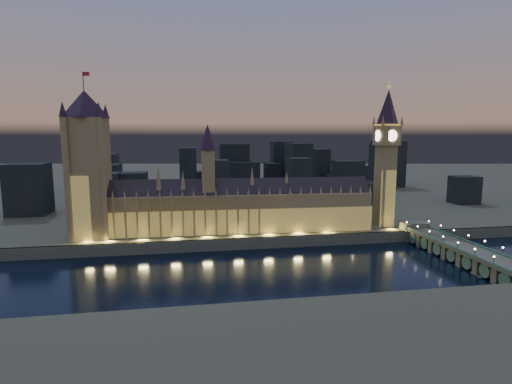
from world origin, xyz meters
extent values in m
plane|color=black|center=(0.00, 0.00, 0.00)|extent=(2000.00, 2000.00, 0.00)
cube|color=#3F452C|center=(0.00, 520.00, 4.00)|extent=(2000.00, 960.00, 8.00)
cube|color=brown|center=(0.00, 41.00, 4.00)|extent=(2000.00, 2.50, 8.00)
cube|color=olive|center=(-8.66, 62.00, 22.00)|extent=(200.61, 27.44, 28.00)
cube|color=#AF9644|center=(-8.66, 51.75, 17.00)|extent=(200.00, 0.50, 18.00)
cube|color=black|center=(-8.66, 62.00, 39.00)|extent=(200.47, 23.71, 16.26)
cube|color=olive|center=(-28.66, 62.00, 52.00)|extent=(9.00, 9.00, 32.00)
cone|color=#2A1A2C|center=(-28.66, 62.00, 77.00)|extent=(13.00, 13.00, 18.00)
cube|color=olive|center=(-108.66, 51.40, 22.00)|extent=(1.20, 1.20, 28.00)
cone|color=olive|center=(-108.66, 52.00, 39.00)|extent=(2.00, 2.00, 6.00)
cube|color=olive|center=(-100.97, 51.40, 22.00)|extent=(1.20, 1.20, 28.00)
cone|color=olive|center=(-100.97, 52.00, 39.00)|extent=(2.00, 2.00, 6.00)
cube|color=olive|center=(-93.28, 51.40, 22.00)|extent=(1.20, 1.20, 28.00)
cone|color=olive|center=(-93.28, 52.00, 39.00)|extent=(2.00, 2.00, 6.00)
cube|color=olive|center=(-85.59, 51.40, 22.00)|extent=(1.20, 1.20, 28.00)
cone|color=olive|center=(-85.59, 52.00, 39.00)|extent=(2.00, 2.00, 6.00)
cube|color=olive|center=(-77.90, 51.40, 22.00)|extent=(1.20, 1.20, 28.00)
cone|color=olive|center=(-77.90, 52.00, 39.00)|extent=(2.00, 2.00, 6.00)
cube|color=olive|center=(-70.20, 51.40, 22.00)|extent=(1.20, 1.20, 28.00)
cone|color=olive|center=(-70.20, 52.00, 39.00)|extent=(2.00, 2.00, 6.00)
cube|color=olive|center=(-62.51, 51.40, 22.00)|extent=(1.20, 1.20, 28.00)
cone|color=olive|center=(-62.51, 52.00, 39.00)|extent=(2.00, 2.00, 6.00)
cube|color=olive|center=(-54.82, 51.40, 22.00)|extent=(1.20, 1.20, 28.00)
cone|color=olive|center=(-54.82, 52.00, 39.00)|extent=(2.00, 2.00, 6.00)
cube|color=olive|center=(-47.13, 51.40, 22.00)|extent=(1.20, 1.20, 28.00)
cone|color=olive|center=(-47.13, 52.00, 39.00)|extent=(2.00, 2.00, 6.00)
cube|color=olive|center=(-39.43, 51.40, 22.00)|extent=(1.20, 1.20, 28.00)
cone|color=olive|center=(-39.43, 52.00, 39.00)|extent=(2.00, 2.00, 6.00)
cube|color=olive|center=(-31.74, 51.40, 22.00)|extent=(1.20, 1.20, 28.00)
cone|color=olive|center=(-31.74, 52.00, 39.00)|extent=(2.00, 2.00, 6.00)
cube|color=olive|center=(-24.05, 51.40, 22.00)|extent=(1.20, 1.20, 28.00)
cone|color=olive|center=(-24.05, 52.00, 39.00)|extent=(2.00, 2.00, 6.00)
cube|color=olive|center=(-16.36, 51.40, 22.00)|extent=(1.20, 1.20, 28.00)
cone|color=olive|center=(-16.36, 52.00, 39.00)|extent=(2.00, 2.00, 6.00)
cube|color=olive|center=(-8.66, 51.40, 22.00)|extent=(1.20, 1.20, 28.00)
cone|color=olive|center=(-8.66, 52.00, 39.00)|extent=(2.00, 2.00, 6.00)
cube|color=olive|center=(-0.97, 51.40, 22.00)|extent=(1.20, 1.20, 28.00)
cone|color=olive|center=(-0.97, 52.00, 39.00)|extent=(2.00, 2.00, 6.00)
cube|color=olive|center=(6.72, 51.40, 22.00)|extent=(1.20, 1.20, 28.00)
cone|color=olive|center=(6.72, 52.00, 39.00)|extent=(2.00, 2.00, 6.00)
cube|color=olive|center=(14.41, 51.40, 22.00)|extent=(1.20, 1.20, 28.00)
cone|color=olive|center=(14.41, 52.00, 39.00)|extent=(2.00, 2.00, 6.00)
cube|color=olive|center=(22.10, 51.40, 22.00)|extent=(1.20, 1.20, 28.00)
cone|color=olive|center=(22.10, 52.00, 39.00)|extent=(2.00, 2.00, 6.00)
cube|color=olive|center=(29.80, 51.40, 22.00)|extent=(1.20, 1.20, 28.00)
cone|color=olive|center=(29.80, 52.00, 39.00)|extent=(2.00, 2.00, 6.00)
cube|color=olive|center=(37.49, 51.40, 22.00)|extent=(1.20, 1.20, 28.00)
cone|color=olive|center=(37.49, 52.00, 39.00)|extent=(2.00, 2.00, 6.00)
cube|color=olive|center=(45.18, 51.40, 22.00)|extent=(1.20, 1.20, 28.00)
cone|color=olive|center=(45.18, 52.00, 39.00)|extent=(2.00, 2.00, 6.00)
cube|color=olive|center=(52.87, 51.40, 22.00)|extent=(1.20, 1.20, 28.00)
cone|color=olive|center=(52.87, 52.00, 39.00)|extent=(2.00, 2.00, 6.00)
cube|color=olive|center=(60.57, 51.40, 22.00)|extent=(1.20, 1.20, 28.00)
cone|color=olive|center=(60.57, 52.00, 39.00)|extent=(2.00, 2.00, 6.00)
cube|color=olive|center=(68.26, 51.40, 22.00)|extent=(1.20, 1.20, 28.00)
cone|color=olive|center=(68.26, 52.00, 39.00)|extent=(2.00, 2.00, 6.00)
cube|color=olive|center=(75.95, 51.40, 22.00)|extent=(1.20, 1.20, 28.00)
cone|color=olive|center=(75.95, 52.00, 39.00)|extent=(2.00, 2.00, 6.00)
cube|color=olive|center=(83.64, 51.40, 22.00)|extent=(1.20, 1.20, 28.00)
cone|color=olive|center=(83.64, 52.00, 39.00)|extent=(2.00, 2.00, 6.00)
cube|color=olive|center=(91.34, 51.40, 22.00)|extent=(1.20, 1.20, 28.00)
cone|color=olive|center=(91.34, 52.00, 39.00)|extent=(2.00, 2.00, 6.00)
cone|color=olive|center=(-63.66, 62.00, 49.00)|extent=(4.40, 4.40, 18.00)
cone|color=olive|center=(-46.66, 62.00, 47.00)|extent=(4.40, 4.40, 14.00)
cone|color=olive|center=(3.34, 62.00, 48.00)|extent=(4.40, 4.40, 16.00)
cone|color=olive|center=(29.34, 62.00, 46.00)|extent=(4.40, 4.40, 12.00)
cube|color=olive|center=(-110.00, 62.00, 49.12)|extent=(24.86, 24.86, 82.24)
cube|color=#AF9644|center=(-110.00, 50.80, 30.00)|extent=(22.00, 0.50, 44.00)
cone|color=#2A1A2C|center=(-110.00, 62.00, 99.24)|extent=(31.68, 31.68, 18.00)
cylinder|color=black|center=(-110.00, 62.00, 114.24)|extent=(0.50, 0.50, 12.00)
cube|color=red|center=(-107.80, 62.00, 118.74)|extent=(4.00, 0.15, 2.50)
cylinder|color=olive|center=(-121.00, 51.00, 49.12)|extent=(4.40, 4.40, 82.24)
cone|color=#2A1A2C|center=(-121.00, 51.00, 95.24)|extent=(5.20, 5.20, 10.00)
cylinder|color=olive|center=(-121.00, 73.00, 49.12)|extent=(4.40, 4.40, 82.24)
cone|color=#2A1A2C|center=(-121.00, 73.00, 95.24)|extent=(5.20, 5.20, 10.00)
cylinder|color=olive|center=(-99.00, 51.00, 49.12)|extent=(4.40, 4.40, 82.24)
cone|color=#2A1A2C|center=(-99.00, 51.00, 95.24)|extent=(5.20, 5.20, 10.00)
cylinder|color=olive|center=(-99.00, 73.00, 49.12)|extent=(4.40, 4.40, 82.24)
cone|color=#2A1A2C|center=(-99.00, 73.00, 95.24)|extent=(5.20, 5.20, 10.00)
cube|color=olive|center=(108.00, 62.00, 39.35)|extent=(13.64, 13.64, 62.70)
cube|color=#AF9644|center=(108.00, 55.80, 30.00)|extent=(12.00, 0.50, 44.00)
cube|color=olive|center=(108.00, 62.00, 78.19)|extent=(15.00, 15.00, 14.97)
cube|color=#F2C64C|center=(108.00, 62.00, 86.27)|extent=(15.75, 15.75, 1.20)
cone|color=#2A1A2C|center=(108.00, 62.00, 99.87)|extent=(18.00, 18.00, 26.00)
sphere|color=#F2C64C|center=(108.00, 62.00, 114.37)|extent=(2.80, 2.80, 2.80)
cylinder|color=#F2C64C|center=(108.00, 62.00, 116.87)|extent=(0.40, 0.40, 5.00)
cylinder|color=#FFF2BF|center=(108.00, 54.25, 78.19)|extent=(8.40, 0.50, 8.40)
cylinder|color=#FFF2BF|center=(108.00, 69.75, 78.19)|extent=(8.40, 0.50, 8.40)
cylinder|color=#FFF2BF|center=(100.25, 62.00, 78.19)|extent=(0.50, 8.40, 8.40)
cylinder|color=#FFF2BF|center=(115.75, 62.00, 78.19)|extent=(0.50, 8.40, 8.40)
cone|color=olive|center=(100.50, 54.50, 89.67)|extent=(2.60, 2.60, 8.00)
cone|color=olive|center=(100.50, 69.50, 89.67)|extent=(2.60, 2.60, 8.00)
cone|color=olive|center=(115.50, 54.50, 89.67)|extent=(2.60, 2.60, 8.00)
cone|color=olive|center=(115.50, 69.50, 89.67)|extent=(2.60, 2.60, 8.00)
cube|color=brown|center=(124.31, -10.00, 9.50)|extent=(18.75, 100.00, 1.60)
cube|color=#2C6C51|center=(115.34, -10.00, 10.90)|extent=(0.80, 100.00, 1.60)
cube|color=#2C6C51|center=(133.29, -10.00, 10.90)|extent=(0.80, 100.00, 1.60)
cube|color=brown|center=(124.31, 45.00, 8.75)|extent=(18.75, 12.00, 9.50)
cube|color=brown|center=(124.31, -45.71, 4.35)|extent=(16.88, 4.00, 9.50)
cylinder|color=black|center=(115.34, -45.71, 12.70)|extent=(0.30, 0.30, 4.40)
sphere|color=#FFD88C|center=(115.34, -45.71, 15.00)|extent=(1.00, 1.00, 1.00)
cube|color=brown|center=(124.31, -31.43, 4.35)|extent=(16.88, 4.00, 9.50)
cylinder|color=black|center=(115.34, -31.43, 12.70)|extent=(0.30, 0.30, 4.40)
sphere|color=#FFD88C|center=(115.34, -31.43, 15.00)|extent=(1.00, 1.00, 1.00)
cylinder|color=black|center=(133.29, -31.43, 12.70)|extent=(0.30, 0.30, 4.40)
sphere|color=#FFD88C|center=(133.29, -31.43, 15.00)|extent=(1.00, 1.00, 1.00)
cube|color=brown|center=(124.31, -17.14, 4.35)|extent=(16.88, 4.00, 9.50)
cylinder|color=black|center=(115.34, -17.14, 12.70)|extent=(0.30, 0.30, 4.40)
sphere|color=#FFD88C|center=(115.34, -17.14, 15.00)|extent=(1.00, 1.00, 1.00)
cylinder|color=black|center=(133.29, -17.14, 12.70)|extent=(0.30, 0.30, 4.40)
sphere|color=#FFD88C|center=(133.29, -17.14, 15.00)|extent=(1.00, 1.00, 1.00)
cube|color=brown|center=(124.31, -2.86, 4.35)|extent=(16.88, 4.00, 9.50)
cylinder|color=black|center=(115.34, -2.86, 12.70)|extent=(0.30, 0.30, 4.40)
sphere|color=#FFD88C|center=(115.34, -2.86, 15.00)|extent=(1.00, 1.00, 1.00)
cylinder|color=black|center=(133.29, -2.86, 12.70)|extent=(0.30, 0.30, 4.40)
sphere|color=#FFD88C|center=(133.29, -2.86, 15.00)|extent=(1.00, 1.00, 1.00)
cube|color=brown|center=(124.31, 11.43, 4.35)|extent=(16.88, 4.00, 9.50)
cylinder|color=black|center=(115.34, 11.43, 12.70)|extent=(0.30, 0.30, 4.40)
sphere|color=#FFD88C|center=(115.34, 11.43, 15.00)|extent=(1.00, 1.00, 1.00)
cylinder|color=black|center=(133.29, 11.43, 12.70)|extent=(0.30, 0.30, 4.40)
sphere|color=#FFD88C|center=(133.29, 11.43, 15.00)|extent=(1.00, 1.00, 1.00)
cube|color=brown|center=(124.31, 25.71, 4.35)|extent=(16.88, 4.00, 9.50)
cylinder|color=black|center=(115.34, 25.71, 12.70)|extent=(0.30, 0.30, 4.40)
sphere|color=#FFD88C|center=(115.34, 25.71, 15.00)|extent=(1.00, 1.00, 1.00)
cylinder|color=black|center=(133.29, 25.71, 12.70)|extent=(0.30, 0.30, 4.40)
sphere|color=#FFD88C|center=(133.29, 25.71, 15.00)|extent=(1.00, 1.00, 1.00)
cube|color=brown|center=(124.31, 40.00, 4.35)|extent=(16.88, 4.00, 9.50)
cylinder|color=black|center=(115.34, 40.00, 12.70)|extent=(0.30, 0.30, 4.40)
sphere|color=#FFD88C|center=(115.34, 40.00, 15.00)|extent=(1.00, 1.00, 1.00)
cylinder|color=black|center=(133.29, 40.00, 12.70)|extent=(0.30, 0.30, 4.40)
sphere|color=#FFD88C|center=(133.29, 40.00, 15.00)|extent=(1.00, 1.00, 1.00)
cylinder|color=#2C6C51|center=(124.31, -38.57, 4.70)|extent=(16.50, 8.00, 8.00)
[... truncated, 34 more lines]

